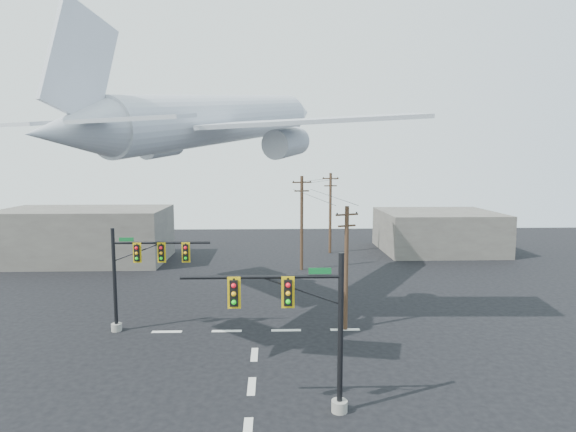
{
  "coord_description": "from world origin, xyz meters",
  "views": [
    {
      "loc": [
        1.05,
        -19.32,
        11.46
      ],
      "look_at": [
        1.89,
        5.0,
        8.61
      ],
      "focal_mm": 30.0,
      "sensor_mm": 36.0,
      "label": 1
    }
  ],
  "objects_px": {
    "utility_pole_a": "(346,266)",
    "airliner": "(221,120)",
    "signal_mast_far": "(138,273)",
    "utility_pole_b": "(302,221)",
    "utility_pole_c": "(330,211)",
    "signal_mast_near": "(306,328)"
  },
  "relations": [
    {
      "from": "utility_pole_a",
      "to": "airliner",
      "type": "height_order",
      "value": "airliner"
    },
    {
      "from": "signal_mast_far",
      "to": "airliner",
      "type": "bearing_deg",
      "value": 40.69
    },
    {
      "from": "airliner",
      "to": "utility_pole_c",
      "type": "bearing_deg",
      "value": 1.82
    },
    {
      "from": "utility_pole_a",
      "to": "airliner",
      "type": "distance_m",
      "value": 13.98
    },
    {
      "from": "signal_mast_far",
      "to": "utility_pole_b",
      "type": "distance_m",
      "value": 21.41
    },
    {
      "from": "utility_pole_b",
      "to": "airliner",
      "type": "distance_m",
      "value": 17.51
    },
    {
      "from": "utility_pole_a",
      "to": "utility_pole_b",
      "type": "bearing_deg",
      "value": 73.27
    },
    {
      "from": "signal_mast_near",
      "to": "signal_mast_far",
      "type": "xyz_separation_m",
      "value": [
        -10.38,
        10.92,
        -0.03
      ]
    },
    {
      "from": "airliner",
      "to": "utility_pole_a",
      "type": "bearing_deg",
      "value": -90.53
    },
    {
      "from": "signal_mast_far",
      "to": "utility_pole_b",
      "type": "xyz_separation_m",
      "value": [
        11.98,
        17.71,
        1.18
      ]
    },
    {
      "from": "signal_mast_far",
      "to": "utility_pole_b",
      "type": "bearing_deg",
      "value": 55.93
    },
    {
      "from": "signal_mast_near",
      "to": "utility_pole_c",
      "type": "height_order",
      "value": "utility_pole_c"
    },
    {
      "from": "utility_pole_c",
      "to": "airliner",
      "type": "relative_size",
      "value": 0.33
    },
    {
      "from": "utility_pole_b",
      "to": "signal_mast_far",
      "type": "bearing_deg",
      "value": -132.96
    },
    {
      "from": "signal_mast_far",
      "to": "airliner",
      "type": "xyz_separation_m",
      "value": [
        5.18,
        4.45,
        10.38
      ]
    },
    {
      "from": "utility_pole_c",
      "to": "airliner",
      "type": "xyz_separation_m",
      "value": [
        -10.89,
        -22.41,
        9.17
      ]
    },
    {
      "from": "signal_mast_near",
      "to": "utility_pole_a",
      "type": "xyz_separation_m",
      "value": [
        3.46,
        10.72,
        0.42
      ]
    },
    {
      "from": "signal_mast_near",
      "to": "utility_pole_c",
      "type": "relative_size",
      "value": 0.76
    },
    {
      "from": "signal_mast_far",
      "to": "airliner",
      "type": "distance_m",
      "value": 12.43
    },
    {
      "from": "signal_mast_near",
      "to": "utility_pole_b",
      "type": "relative_size",
      "value": 0.76
    },
    {
      "from": "utility_pole_a",
      "to": "airliner",
      "type": "relative_size",
      "value": 0.28
    },
    {
      "from": "utility_pole_b",
      "to": "utility_pole_c",
      "type": "distance_m",
      "value": 10.03
    }
  ]
}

